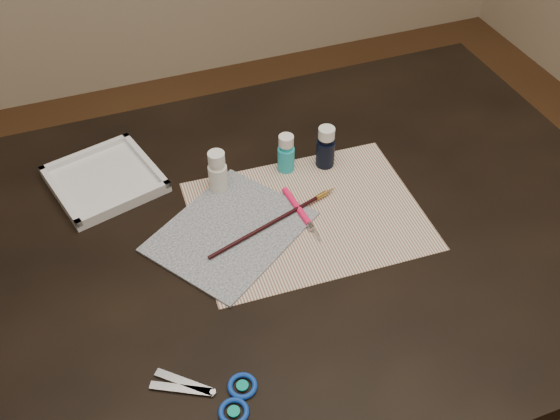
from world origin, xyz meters
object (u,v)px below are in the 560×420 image
object	(u,v)px
scissors	(202,394)
palette_tray	(105,179)
canvas	(230,231)
paper	(307,215)
paint_bottle_white	(218,172)
paint_bottle_navy	(326,147)
paint_bottle_cyan	(286,153)

from	to	relation	value
scissors	palette_tray	xyz separation A→B (m)	(-0.05, 0.49, 0.01)
canvas	palette_tray	size ratio (longest dim) A/B	1.39
scissors	palette_tray	distance (m)	0.49
paper	canvas	world-z (taller)	canvas
paint_bottle_white	paint_bottle_navy	bearing A→B (deg)	-1.00
paper	canvas	distance (m)	0.14
canvas	paint_bottle_navy	xyz separation A→B (m)	(0.23, 0.11, 0.04)
paper	paint_bottle_cyan	size ratio (longest dim) A/B	5.07
paint_bottle_white	scissors	distance (m)	0.43
paint_bottle_cyan	canvas	bearing A→B (deg)	-140.33
canvas	palette_tray	bearing A→B (deg)	131.79
scissors	palette_tray	bearing A→B (deg)	-55.73
paper	palette_tray	size ratio (longest dim) A/B	2.19
canvas	paint_bottle_cyan	xyz separation A→B (m)	(0.15, 0.13, 0.04)
paint_bottle_white	paint_bottle_navy	world-z (taller)	paint_bottle_navy
canvas	scissors	xyz separation A→B (m)	(-0.13, -0.28, 0.00)
paper	palette_tray	distance (m)	0.39
canvas	palette_tray	distance (m)	0.28
paper	paint_bottle_cyan	bearing A→B (deg)	86.03
paper	paint_bottle_navy	bearing A→B (deg)	54.48
canvas	scissors	size ratio (longest dim) A/B	1.56
paper	paint_bottle_navy	xyz separation A→B (m)	(0.09, 0.12, 0.04)
paint_bottle_cyan	paper	bearing A→B (deg)	-93.97
paint_bottle_white	palette_tray	distance (m)	0.22
paint_bottle_navy	scissors	xyz separation A→B (m)	(-0.36, -0.40, -0.04)
paint_bottle_white	paint_bottle_cyan	distance (m)	0.14
paint_bottle_white	paint_bottle_cyan	xyz separation A→B (m)	(0.14, 0.01, -0.00)
paper	paint_bottle_white	size ratio (longest dim) A/B	4.67
paint_bottle_white	paint_bottle_cyan	bearing A→B (deg)	4.13
canvas	palette_tray	world-z (taller)	palette_tray
canvas	paint_bottle_white	distance (m)	0.12
paint_bottle_cyan	paint_bottle_white	bearing A→B (deg)	-175.87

